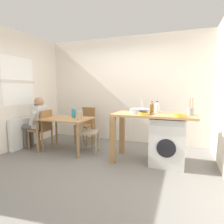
% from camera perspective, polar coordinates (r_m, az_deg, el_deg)
% --- Properties ---
extents(ground_plane, '(5.46, 5.46, 0.00)m').
position_cam_1_polar(ground_plane, '(3.68, -4.70, -15.07)').
color(ground_plane, slate).
extents(wall_back, '(4.60, 0.10, 2.70)m').
position_cam_1_polar(wall_back, '(5.05, 3.69, 6.59)').
color(wall_back, silver).
rests_on(wall_back, ground_plane).
extents(wall_window_side, '(0.12, 3.80, 2.70)m').
position_cam_1_polar(wall_window_side, '(4.76, -29.11, 5.75)').
color(wall_window_side, silver).
rests_on(wall_window_side, ground_plane).
extents(radiator, '(0.10, 0.80, 0.70)m').
position_cam_1_polar(radiator, '(4.97, -24.85, -5.67)').
color(radiator, white).
rests_on(radiator, ground_plane).
extents(dining_table, '(1.10, 0.76, 0.74)m').
position_cam_1_polar(dining_table, '(4.35, -13.75, -2.99)').
color(dining_table, tan).
rests_on(dining_table, ground_plane).
extents(chair_person_seat, '(0.42, 0.42, 0.90)m').
position_cam_1_polar(chair_person_seat, '(4.63, -19.98, -4.33)').
color(chair_person_seat, olive).
rests_on(chair_person_seat, ground_plane).
extents(chair_opposite, '(0.50, 0.50, 0.90)m').
position_cam_1_polar(chair_opposite, '(4.16, -7.99, -5.23)').
color(chair_opposite, gray).
rests_on(chair_opposite, ground_plane).
extents(chair_spare_by_wall, '(0.45, 0.45, 0.90)m').
position_cam_1_polar(chair_spare_by_wall, '(4.97, -7.63, -3.22)').
color(chair_spare_by_wall, olive).
rests_on(chair_spare_by_wall, ground_plane).
extents(seated_person, '(0.51, 0.52, 1.20)m').
position_cam_1_polar(seated_person, '(4.70, -21.62, -2.21)').
color(seated_person, '#595651').
rests_on(seated_person, ground_plane).
extents(kitchen_counter, '(1.50, 0.68, 0.92)m').
position_cam_1_polar(kitchen_counter, '(3.65, 9.07, -2.90)').
color(kitchen_counter, tan).
rests_on(kitchen_counter, ground_plane).
extents(washing_machine, '(0.60, 0.61, 0.86)m').
position_cam_1_polar(washing_machine, '(3.66, 16.33, -8.39)').
color(washing_machine, silver).
rests_on(washing_machine, ground_plane).
extents(sink_basin, '(0.38, 0.38, 0.09)m').
position_cam_1_polar(sink_basin, '(3.63, 8.33, 0.31)').
color(sink_basin, '#9EA0A5').
rests_on(sink_basin, kitchen_counter).
extents(tap, '(0.02, 0.02, 0.28)m').
position_cam_1_polar(tap, '(3.80, 8.93, 2.03)').
color(tap, '#B2B2B7').
rests_on(tap, kitchen_counter).
extents(bottle_tall_green, '(0.07, 0.07, 0.22)m').
position_cam_1_polar(bottle_tall_green, '(3.80, 11.83, 1.34)').
color(bottle_tall_green, brown).
rests_on(bottle_tall_green, kitchen_counter).
extents(bottle_squat_brown, '(0.08, 0.08, 0.23)m').
position_cam_1_polar(bottle_squat_brown, '(3.73, 13.31, 1.29)').
color(bottle_squat_brown, silver).
rests_on(bottle_squat_brown, kitchen_counter).
extents(mixing_bowl, '(0.19, 0.19, 0.05)m').
position_cam_1_polar(mixing_bowl, '(3.41, 9.48, -0.39)').
color(mixing_bowl, gold).
rests_on(mixing_bowl, kitchen_counter).
extents(utensil_crock, '(0.11, 0.11, 0.30)m').
position_cam_1_polar(utensil_crock, '(3.60, 22.54, 0.20)').
color(utensil_crock, gray).
rests_on(utensil_crock, kitchen_counter).
extents(colander, '(0.20, 0.20, 0.06)m').
position_cam_1_polar(colander, '(3.33, 19.56, -0.84)').
color(colander, gold).
rests_on(colander, kitchen_counter).
extents(vase, '(0.09, 0.09, 0.20)m').
position_cam_1_polar(vase, '(4.33, -11.44, -0.37)').
color(vase, teal).
rests_on(vase, dining_table).
extents(scissors, '(0.15, 0.06, 0.01)m').
position_cam_1_polar(scissors, '(3.50, 11.37, -0.67)').
color(scissors, '#B2B2B7').
rests_on(scissors, kitchen_counter).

